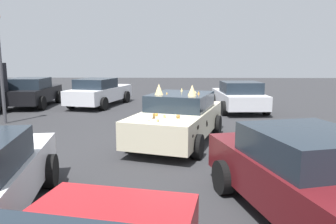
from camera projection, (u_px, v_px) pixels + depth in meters
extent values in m
plane|color=#2D2D30|center=(178.00, 142.00, 9.55)|extent=(60.00, 60.00, 0.00)
cube|color=beige|center=(178.00, 122.00, 9.45)|extent=(4.71, 3.00, 0.70)
cube|color=#1E2833|center=(181.00, 101.00, 9.58)|extent=(2.39, 2.16, 0.46)
cylinder|color=black|center=(198.00, 146.00, 7.94)|extent=(0.65, 0.39, 0.61)
cylinder|color=black|center=(130.00, 140.00, 8.52)|extent=(0.65, 0.39, 0.61)
cylinder|color=black|center=(217.00, 125.00, 10.48)|extent=(0.65, 0.39, 0.61)
cylinder|color=black|center=(164.00, 121.00, 11.06)|extent=(0.65, 0.39, 0.61)
ellipsoid|color=black|center=(142.00, 124.00, 9.19)|extent=(0.11, 0.05, 0.15)
ellipsoid|color=black|center=(124.00, 135.00, 8.12)|extent=(0.11, 0.05, 0.11)
ellipsoid|color=black|center=(207.00, 123.00, 8.98)|extent=(0.13, 0.06, 0.15)
ellipsoid|color=black|center=(216.00, 119.00, 10.29)|extent=(0.20, 0.08, 0.08)
ellipsoid|color=black|center=(148.00, 120.00, 9.58)|extent=(0.15, 0.06, 0.11)
ellipsoid|color=black|center=(148.00, 118.00, 9.56)|extent=(0.18, 0.07, 0.13)
ellipsoid|color=black|center=(193.00, 136.00, 7.51)|extent=(0.11, 0.05, 0.08)
ellipsoid|color=black|center=(207.00, 124.00, 9.02)|extent=(0.17, 0.07, 0.14)
ellipsoid|color=black|center=(218.00, 116.00, 10.65)|extent=(0.16, 0.07, 0.16)
ellipsoid|color=black|center=(149.00, 122.00, 9.70)|extent=(0.16, 0.07, 0.10)
ellipsoid|color=black|center=(198.00, 127.00, 7.97)|extent=(0.19, 0.08, 0.11)
cone|color=silver|center=(175.00, 116.00, 8.03)|extent=(0.08, 0.08, 0.13)
sphere|color=orange|center=(157.00, 115.00, 8.39)|extent=(0.08, 0.08, 0.08)
sphere|color=#A87A38|center=(178.00, 116.00, 8.09)|extent=(0.10, 0.10, 0.10)
sphere|color=tan|center=(158.00, 120.00, 7.69)|extent=(0.07, 0.07, 0.07)
cylinder|color=#A87A38|center=(179.00, 117.00, 8.08)|extent=(0.09, 0.09, 0.08)
cylinder|color=tan|center=(165.00, 116.00, 8.15)|extent=(0.06, 0.06, 0.08)
sphere|color=silver|center=(149.00, 120.00, 7.75)|extent=(0.06, 0.06, 0.06)
cone|color=#51381E|center=(153.00, 117.00, 8.05)|extent=(0.12, 0.12, 0.07)
cylinder|color=#A87A38|center=(154.00, 116.00, 8.12)|extent=(0.07, 0.07, 0.12)
cone|color=orange|center=(199.00, 93.00, 9.31)|extent=(0.09, 0.09, 0.09)
cone|color=#51381E|center=(191.00, 90.00, 10.09)|extent=(0.09, 0.09, 0.08)
cone|color=#A87A38|center=(189.00, 94.00, 9.21)|extent=(0.10, 0.10, 0.06)
cone|color=tan|center=(182.00, 90.00, 10.13)|extent=(0.10, 0.10, 0.11)
cone|color=tan|center=(195.00, 92.00, 9.66)|extent=(0.12, 0.12, 0.06)
cone|color=#A87A38|center=(167.00, 93.00, 9.39)|extent=(0.08, 0.08, 0.05)
cone|color=#D8BC7F|center=(192.00, 90.00, 8.85)|extent=(0.24, 0.24, 0.32)
cone|color=#D8BC7F|center=(159.00, 89.00, 9.16)|extent=(0.24, 0.24, 0.32)
cube|color=white|center=(100.00, 94.00, 16.64)|extent=(4.75, 2.72, 0.68)
cube|color=#1E2833|center=(96.00, 83.00, 16.13)|extent=(2.21, 1.96, 0.48)
cylinder|color=black|center=(98.00, 96.00, 18.23)|extent=(0.67, 0.37, 0.63)
cylinder|color=black|center=(126.00, 97.00, 17.78)|extent=(0.67, 0.37, 0.63)
cylinder|color=black|center=(71.00, 102.00, 15.59)|extent=(0.67, 0.37, 0.63)
cylinder|color=black|center=(104.00, 104.00, 15.14)|extent=(0.67, 0.37, 0.63)
cube|color=silver|center=(238.00, 99.00, 15.06)|extent=(4.11, 2.01, 0.61)
cube|color=#1E2833|center=(241.00, 87.00, 14.59)|extent=(1.70, 1.74, 0.51)
cylinder|color=black|center=(214.00, 100.00, 16.30)|extent=(0.64, 0.25, 0.63)
cylinder|color=black|center=(250.00, 100.00, 16.36)|extent=(0.64, 0.25, 0.63)
cylinder|color=black|center=(224.00, 108.00, 13.84)|extent=(0.64, 0.25, 0.63)
cylinder|color=black|center=(266.00, 108.00, 13.90)|extent=(0.64, 0.25, 0.63)
cylinder|color=black|center=(50.00, 171.00, 6.17)|extent=(0.68, 0.33, 0.65)
cube|color=black|center=(32.00, 94.00, 16.40)|extent=(4.06, 1.97, 0.67)
cube|color=#1E2833|center=(29.00, 83.00, 15.99)|extent=(1.87, 1.74, 0.51)
cylinder|color=black|center=(25.00, 97.00, 17.65)|extent=(0.67, 0.25, 0.66)
cylinder|color=black|center=(58.00, 97.00, 17.69)|extent=(0.67, 0.25, 0.66)
cylinder|color=black|center=(3.00, 103.00, 15.22)|extent=(0.67, 0.25, 0.66)
cylinder|color=black|center=(42.00, 103.00, 15.25)|extent=(0.67, 0.25, 0.66)
cube|color=#5B1419|center=(315.00, 187.00, 4.72)|extent=(4.71, 2.73, 0.67)
cube|color=#1E2833|center=(309.00, 146.00, 4.84)|extent=(2.14, 1.95, 0.47)
cylinder|color=black|center=(306.00, 170.00, 6.28)|extent=(0.66, 0.37, 0.62)
cylinder|color=black|center=(223.00, 177.00, 5.90)|extent=(0.66, 0.37, 0.62)
cylinder|color=#4C4C51|center=(1.00, 73.00, 11.90)|extent=(0.12, 0.12, 3.82)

